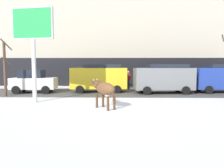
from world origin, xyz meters
name	(u,v)px	position (x,y,z in m)	size (l,w,h in m)	color
ground_plane	(117,114)	(0.00, 0.00, 0.00)	(120.00, 120.00, 0.00)	white
road_strip	(117,93)	(0.00, 7.91, 0.00)	(60.00, 5.60, 0.01)	#514F4C
building_facade	(117,28)	(0.00, 15.21, 6.48)	(44.00, 6.10, 13.00)	#BCB29E
cow_brown	(105,89)	(-0.62, 1.28, 0.99)	(1.51, 1.74, 1.54)	brown
billboard	(33,29)	(-4.91, 3.07, 4.31)	(2.52, 0.57, 5.56)	silver
car_white_hatchback	(34,81)	(-6.82, 7.81, 0.93)	(3.61, 2.11, 1.86)	white
car_yellow_van	(99,77)	(-1.51, 8.42, 1.24)	(4.72, 2.36, 2.32)	gold
car_grey_van	(164,78)	(3.73, 7.71, 1.24)	(4.72, 2.36, 2.32)	slate
car_blue_van	(222,77)	(8.66, 8.39, 1.24)	(4.72, 2.36, 2.32)	#233D9E
pedestrian_near_billboard	(128,80)	(1.08, 10.69, 0.88)	(0.36, 0.24, 1.73)	#282833
bare_tree_left_lot	(5,68)	(-7.99, 5.62, 2.05)	(0.68, 0.69, 4.06)	#4C3828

